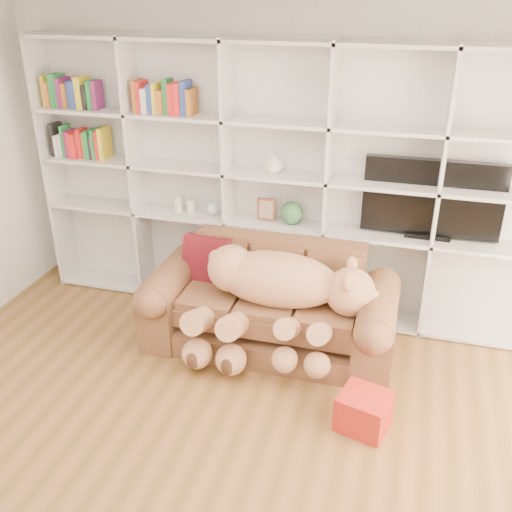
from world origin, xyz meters
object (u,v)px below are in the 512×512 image
(gift_box, at_px, (364,411))
(tv, at_px, (432,200))
(teddy_bear, at_px, (276,293))
(sofa, at_px, (271,310))

(gift_box, height_order, tv, tv)
(teddy_bear, height_order, tv, tv)
(sofa, distance_m, teddy_bear, 0.33)
(sofa, relative_size, tv, 1.83)
(sofa, bearing_deg, tv, 28.81)
(teddy_bear, bearing_deg, gift_box, -32.08)
(sofa, distance_m, gift_box, 1.20)
(teddy_bear, relative_size, gift_box, 4.45)
(teddy_bear, height_order, gift_box, teddy_bear)
(gift_box, xyz_separation_m, tv, (0.30, 1.45, 1.06))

